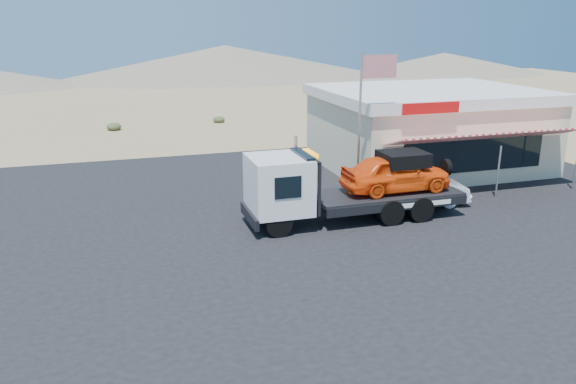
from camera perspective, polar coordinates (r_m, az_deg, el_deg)
name	(u,v)px	position (r m, az deg, el deg)	size (l,w,h in m)	color
ground	(277,258)	(17.61, -1.08, -6.75)	(120.00, 120.00, 0.00)	#977C56
asphalt_lot	(306,220)	(20.84, 1.87, -2.90)	(32.00, 24.00, 0.02)	black
tow_truck	(350,182)	(20.63, 6.28, 0.99)	(8.02, 2.38, 2.68)	black
white_sedan	(415,188)	(22.94, 12.79, 0.39)	(1.46, 4.19, 1.38)	silver
jerky_store	(427,128)	(29.15, 13.99, 6.38)	(10.40, 9.97, 3.90)	beige
flagpole	(365,110)	(22.36, 7.87, 8.26)	(1.55, 0.10, 6.00)	#99999E
distant_hills	(61,69)	(71.02, -22.08, 11.51)	(126.00, 48.00, 4.20)	#726B59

